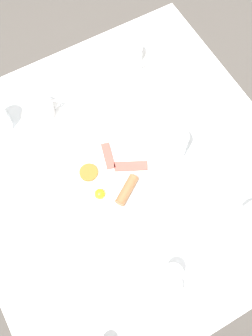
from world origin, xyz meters
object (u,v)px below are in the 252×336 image
at_px(teacup_with_saucer_left, 40,111).
at_px(napkin_folded, 161,105).
at_px(teacup_with_saucer_right, 130,54).
at_px(creamer_jug, 173,275).
at_px(knife_by_plate, 33,216).
at_px(water_glass_short, 174,146).
at_px(breakfast_plate, 112,179).
at_px(fork_by_plate, 91,262).

bearing_deg(teacup_with_saucer_left, napkin_folded, 66.48).
bearing_deg(teacup_with_saucer_right, napkin_folded, -0.76).
xyz_separation_m(teacup_with_saucer_right, creamer_jug, (0.71, -0.27, 0.00)).
distance_m(teacup_with_saucer_left, knife_by_plate, 0.35).
bearing_deg(water_glass_short, napkin_folded, 159.62).
bearing_deg(knife_by_plate, creamer_jug, 37.19).
height_order(water_glass_short, creamer_jug, water_glass_short).
height_order(breakfast_plate, teacup_with_saucer_left, teacup_with_saucer_left).
bearing_deg(creamer_jug, napkin_folded, 151.84).
height_order(teacup_with_saucer_left, napkin_folded, teacup_with_saucer_left).
relative_size(teacup_with_saucer_right, napkin_folded, 0.66).
height_order(breakfast_plate, creamer_jug, creamer_jug).
relative_size(teacup_with_saucer_left, knife_by_plate, 0.69).
xyz_separation_m(breakfast_plate, teacup_with_saucer_left, (-0.31, -0.09, 0.02)).
bearing_deg(teacup_with_saucer_left, water_glass_short, 41.91).
xyz_separation_m(water_glass_short, napkin_folded, (-0.18, 0.07, -0.06)).
bearing_deg(napkin_folded, knife_by_plate, -74.84).
bearing_deg(breakfast_plate, teacup_with_saucer_left, -163.41).
xyz_separation_m(breakfast_plate, napkin_folded, (-0.15, 0.27, -0.01)).
bearing_deg(fork_by_plate, creamer_jug, 50.53).
bearing_deg(breakfast_plate, water_glass_short, 84.40).
relative_size(breakfast_plate, teacup_with_saucer_left, 1.91).
xyz_separation_m(fork_by_plate, knife_by_plate, (-0.20, -0.09, 0.00)).
relative_size(fork_by_plate, knife_by_plate, 0.69).
distance_m(napkin_folded, knife_by_plate, 0.55).
bearing_deg(napkin_folded, creamer_jug, -28.16).
distance_m(breakfast_plate, creamer_jug, 0.34).
bearing_deg(fork_by_plate, water_glass_short, 114.51).
relative_size(water_glass_short, napkin_folded, 0.62).
height_order(fork_by_plate, knife_by_plate, same).
height_order(teacup_with_saucer_right, fork_by_plate, teacup_with_saucer_right).
bearing_deg(teacup_with_saucer_right, fork_by_plate, -38.22).
xyz_separation_m(breakfast_plate, creamer_jug, (0.34, 0.01, 0.02)).
xyz_separation_m(teacup_with_saucer_right, knife_by_plate, (0.36, -0.53, -0.03)).
relative_size(water_glass_short, creamer_jug, 1.69).
relative_size(teacup_with_saucer_right, knife_by_plate, 0.68).
distance_m(breakfast_plate, teacup_with_saucer_right, 0.46).
xyz_separation_m(teacup_with_saucer_right, water_glass_short, (0.39, -0.07, 0.04)).
distance_m(teacup_with_saucer_right, knife_by_plate, 0.64).
distance_m(teacup_with_saucer_left, fork_by_plate, 0.51).
relative_size(breakfast_plate, teacup_with_saucer_right, 1.92).
distance_m(teacup_with_saucer_right, water_glass_short, 0.40).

